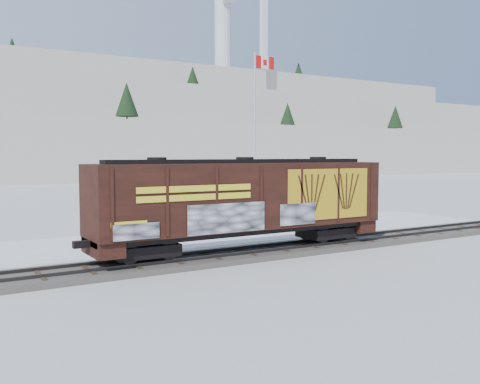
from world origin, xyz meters
TOP-DOWN VIEW (x-y plane):
  - ground at (0.00, 0.00)m, footprint 500.00×500.00m
  - rail_track at (0.00, 0.00)m, footprint 50.00×3.40m
  - parking_strip at (0.00, 7.50)m, footprint 40.00×8.00m
  - hopper_railcar at (-3.87, -0.01)m, footprint 16.02×3.06m
  - flagpole at (5.14, 12.74)m, footprint 2.30×0.90m
  - car_silver at (-7.43, 6.99)m, footprint 5.19×2.72m
  - car_white at (-4.26, 7.35)m, footprint 5.42×2.47m
  - car_dark at (8.46, 6.21)m, footprint 5.25×3.33m

SIDE VIEW (x-z plane):
  - ground at x=0.00m, z-range 0.00..0.00m
  - parking_strip at x=0.00m, z-range 0.00..0.03m
  - rail_track at x=0.00m, z-range -0.07..0.36m
  - car_dark at x=8.46m, z-range 0.03..1.45m
  - car_silver at x=-7.43m, z-range 0.03..1.71m
  - car_white at x=-4.26m, z-range 0.03..1.75m
  - hopper_railcar at x=-3.87m, z-range 0.67..5.28m
  - flagpole at x=5.14m, z-range -1.60..11.71m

